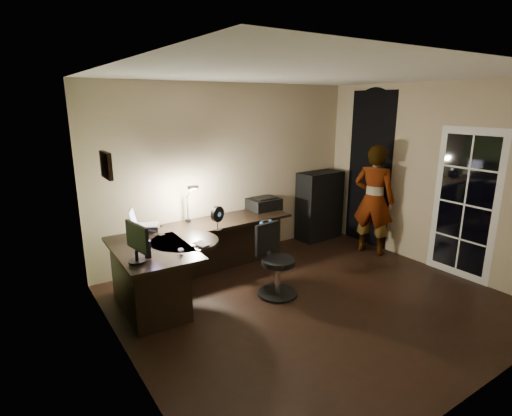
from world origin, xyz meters
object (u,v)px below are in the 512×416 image
desk_left (153,278)px  desk_right (229,242)px  office_chair (278,261)px  cabinet (319,205)px  monitor (136,248)px  person (374,200)px

desk_left → desk_right: size_ratio=0.71×
desk_left → desk_right: 1.59m
desk_right → office_chair: bearing=-91.2°
office_chair → cabinet: bearing=27.8°
monitor → office_chair: 1.80m
cabinet → person: size_ratio=0.69×
cabinet → office_chair: 2.41m
cabinet → person: 1.08m
cabinet → desk_left: bearing=-169.0°
desk_right → person: bearing=-23.2°
person → desk_left: bearing=63.2°
monitor → desk_left: bearing=45.2°
person → monitor: bearing=69.0°
person → desk_right: bearing=44.3°
desk_right → desk_left: bearing=-155.7°
cabinet → monitor: 3.90m
monitor → cabinet: bearing=10.1°
desk_left → monitor: monitor is taller
desk_right → monitor: (-1.72, -1.08, 0.59)m
desk_left → cabinet: cabinet is taller
desk_right → office_chair: office_chair is taller
desk_right → cabinet: cabinet is taller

